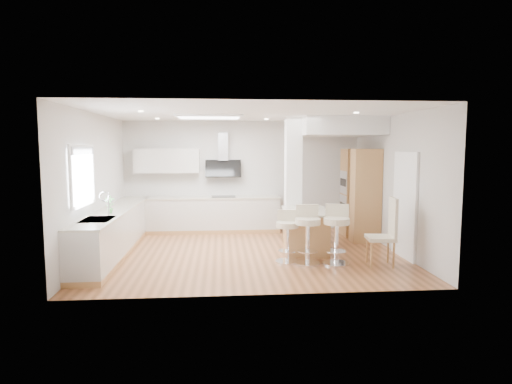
{
  "coord_description": "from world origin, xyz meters",
  "views": [
    {
      "loc": [
        -0.56,
        -8.5,
        2.14
      ],
      "look_at": [
        0.17,
        0.4,
        1.2
      ],
      "focal_mm": 30.0,
      "sensor_mm": 36.0,
      "label": 1
    }
  ],
  "objects": [
    {
      "name": "dining_chair",
      "position": [
        2.41,
        -1.14,
        0.66
      ],
      "size": [
        0.54,
        0.54,
        1.24
      ],
      "rotation": [
        0.0,
        0.0,
        -0.13
      ],
      "color": "beige",
      "rests_on": "ground"
    },
    {
      "name": "window_left",
      "position": [
        -2.96,
        -0.9,
        1.69
      ],
      "size": [
        0.06,
        1.28,
        1.07
      ],
      "color": "white",
      "rests_on": "ground"
    },
    {
      "name": "doorway_right",
      "position": [
        2.97,
        -0.6,
        1.0
      ],
      "size": [
        0.05,
        1.0,
        2.1
      ],
      "color": "#4F473E",
      "rests_on": "ground"
    },
    {
      "name": "wall_back",
      "position": [
        0.0,
        2.5,
        1.4
      ],
      "size": [
        6.0,
        0.04,
        2.8
      ],
      "primitive_type": "cube",
      "color": "beige",
      "rests_on": "ground"
    },
    {
      "name": "bar_stool_a",
      "position": [
        0.66,
        -0.76,
        0.54
      ],
      "size": [
        0.49,
        0.49,
        0.97
      ],
      "rotation": [
        0.0,
        0.0,
        -0.14
      ],
      "color": "white",
      "rests_on": "ground"
    },
    {
      "name": "bar_stool_b",
      "position": [
        1.02,
        -0.89,
        0.61
      ],
      "size": [
        0.53,
        0.53,
        1.08
      ],
      "rotation": [
        0.0,
        0.0,
        -0.11
      ],
      "color": "white",
      "rests_on": "ground"
    },
    {
      "name": "ground",
      "position": [
        0.0,
        0.0,
        0.0
      ],
      "size": [
        6.0,
        6.0,
        0.0
      ],
      "primitive_type": "plane",
      "color": "#A6673D",
      "rests_on": "ground"
    },
    {
      "name": "wall_right",
      "position": [
        3.0,
        0.0,
        1.4
      ],
      "size": [
        0.04,
        5.0,
        2.8
      ],
      "primitive_type": "cube",
      "color": "beige",
      "rests_on": "ground"
    },
    {
      "name": "skylight",
      "position": [
        -0.79,
        0.6,
        2.77
      ],
      "size": [
        4.1,
        2.1,
        0.06
      ],
      "color": "white",
      "rests_on": "ground"
    },
    {
      "name": "counter_back",
      "position": [
        -0.91,
        2.22,
        0.7
      ],
      "size": [
        3.62,
        0.63,
        2.5
      ],
      "color": "tan",
      "rests_on": "ground"
    },
    {
      "name": "bar_stool_c",
      "position": [
        1.53,
        -0.97,
        0.61
      ],
      "size": [
        0.62,
        0.62,
        1.09
      ],
      "rotation": [
        0.0,
        0.0,
        -0.31
      ],
      "color": "white",
      "rests_on": "ground"
    },
    {
      "name": "peninsula",
      "position": [
        1.17,
        0.1,
        0.43
      ],
      "size": [
        1.05,
        1.48,
        0.91
      ],
      "rotation": [
        0.0,
        0.0,
        -0.1
      ],
      "color": "tan",
      "rests_on": "ground"
    },
    {
      "name": "counter_left",
      "position": [
        -2.7,
        0.23,
        0.46
      ],
      "size": [
        0.63,
        4.5,
        1.35
      ],
      "color": "tan",
      "rests_on": "ground"
    },
    {
      "name": "soffit",
      "position": [
        2.1,
        1.4,
        2.6
      ],
      "size": [
        1.78,
        2.2,
        0.4
      ],
      "color": "white",
      "rests_on": "ground"
    },
    {
      "name": "ceiling",
      "position": [
        0.0,
        0.0,
        0.0
      ],
      "size": [
        6.0,
        5.0,
        0.02
      ],
      "primitive_type": "cube",
      "color": "white",
      "rests_on": "ground"
    },
    {
      "name": "wall_left",
      "position": [
        -3.0,
        0.0,
        1.4
      ],
      "size": [
        0.04,
        5.0,
        2.8
      ],
      "primitive_type": "cube",
      "color": "beige",
      "rests_on": "ground"
    },
    {
      "name": "oven_column",
      "position": [
        2.68,
        1.23,
        1.05
      ],
      "size": [
        0.63,
        1.21,
        2.1
      ],
      "color": "tan",
      "rests_on": "ground"
    },
    {
      "name": "pillar",
      "position": [
        1.05,
        0.95,
        1.4
      ],
      "size": [
        0.35,
        0.35,
        2.8
      ],
      "color": "white",
      "rests_on": "ground"
    }
  ]
}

